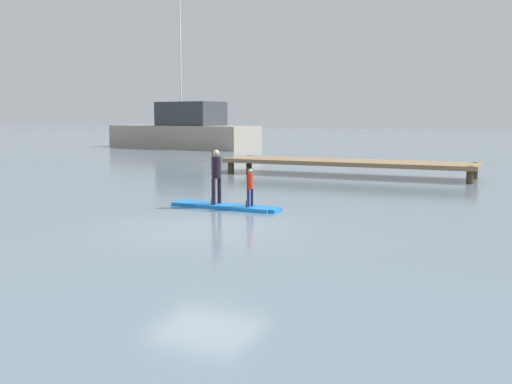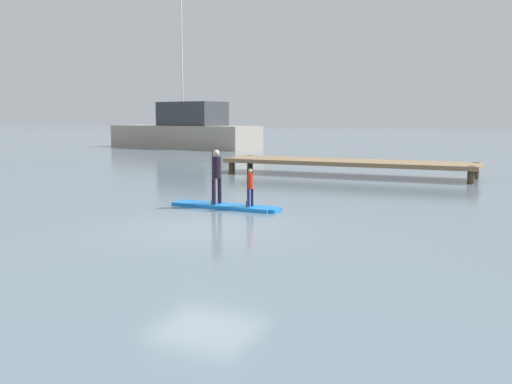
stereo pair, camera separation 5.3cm
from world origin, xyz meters
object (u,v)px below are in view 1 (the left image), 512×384
(paddler_adult, at_px, (216,173))
(fishing_boat_white_large, at_px, (185,131))
(paddleboard_near, at_px, (226,206))
(paddler_child_solo, at_px, (250,185))

(paddler_adult, relative_size, fishing_boat_white_large, 0.11)
(paddler_adult, bearing_deg, paddleboard_near, -1.08)
(paddleboard_near, xyz_separation_m, paddler_child_solo, (0.78, -0.04, 0.64))
(paddleboard_near, distance_m, paddler_adult, 0.99)
(paddler_child_solo, xyz_separation_m, fishing_boat_white_large, (-19.01, 27.52, 0.71))
(fishing_boat_white_large, bearing_deg, paddleboard_near, -56.44)
(paddleboard_near, relative_size, paddler_adult, 2.13)
(paddler_child_solo, bearing_deg, paddler_adult, 177.36)
(paddler_child_solo, distance_m, fishing_boat_white_large, 33.46)
(paddleboard_near, height_order, paddler_adult, paddler_adult)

